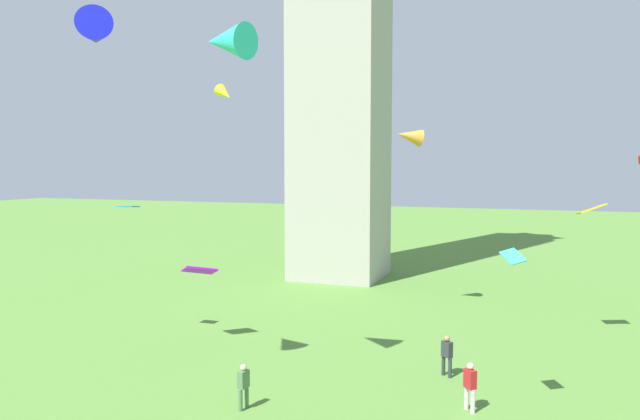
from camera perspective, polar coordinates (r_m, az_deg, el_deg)
name	(u,v)px	position (r m, az deg, el deg)	size (l,w,h in m)	color
person_0	(447,353)	(26.14, 12.10, -13.32)	(0.52, 0.48, 1.74)	#2D3338
person_2	(470,384)	(22.88, 14.22, -15.88)	(0.51, 0.53, 1.79)	silver
person_3	(243,384)	(22.59, -7.37, -16.23)	(0.33, 0.51, 1.67)	#51754C
kite_flying_1	(128,207)	(31.01, -17.96, 0.32)	(0.94, 0.65, 0.13)	#177BC9
kite_flying_2	(95,33)	(23.81, -20.80, 15.63)	(2.28, 2.40, 1.64)	#1318D7
kite_flying_4	(513,256)	(21.70, 18.04, -4.27)	(0.95, 0.94, 0.50)	#37E2D5
kite_flying_5	(592,209)	(32.52, 24.66, 0.09)	(1.37, 1.15, 0.66)	gold
kite_flying_6	(225,94)	(42.26, -9.16, 10.97)	(1.78, 1.44, 1.41)	yellow
kite_flying_7	(227,41)	(23.02, -8.96, 15.71)	(2.29, 1.81, 1.53)	#2ACFBF
kite_flying_9	(200,270)	(30.28, -11.50, -5.69)	(1.88, 1.82, 0.72)	#A112ED
kite_flying_10	(409,136)	(34.88, 8.57, 7.03)	(1.89, 1.67, 1.26)	orange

